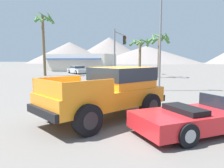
# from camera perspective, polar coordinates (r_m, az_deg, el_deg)

# --- Properties ---
(ground_plane) EXTENTS (320.00, 320.00, 0.00)m
(ground_plane) POSITION_cam_1_polar(r_m,az_deg,el_deg) (8.32, 0.15, -9.03)
(ground_plane) COLOR slate
(orange_pickup_truck) EXTENTS (4.17, 5.22, 1.92)m
(orange_pickup_truck) POSITION_cam_1_polar(r_m,az_deg,el_deg) (8.21, -0.35, -1.41)
(orange_pickup_truck) COLOR orange
(orange_pickup_truck) RESTS_ON ground_plane
(red_convertible_car) EXTENTS (4.59, 4.30, 1.08)m
(red_convertible_car) POSITION_cam_1_polar(r_m,az_deg,el_deg) (7.46, 22.93, -8.02)
(red_convertible_car) COLOR red
(red_convertible_car) RESTS_ON ground_plane
(parked_car_white) EXTENTS (4.64, 3.98, 1.13)m
(parked_car_white) POSITION_cam_1_polar(r_m,az_deg,el_deg) (29.96, -0.90, 3.31)
(parked_car_white) COLOR white
(parked_car_white) RESTS_ON ground_plane
(parked_car_silver) EXTENTS (4.52, 4.13, 1.21)m
(parked_car_silver) POSITION_cam_1_polar(r_m,az_deg,el_deg) (34.85, -8.98, 3.72)
(parked_car_silver) COLOR #B7BABF
(parked_car_silver) RESTS_ON ground_plane
(parked_car_blue) EXTENTS (4.55, 2.79, 1.18)m
(parked_car_blue) POSITION_cam_1_polar(r_m,az_deg,el_deg) (40.19, -2.52, 4.13)
(parked_car_blue) COLOR #334C9E
(parked_car_blue) RESTS_ON ground_plane
(traffic_light_main) EXTENTS (0.38, 4.19, 5.04)m
(traffic_light_main) POSITION_cam_1_polar(r_m,az_deg,el_deg) (22.35, 2.00, 9.90)
(traffic_light_main) COLOR slate
(traffic_light_main) RESTS_ON ground_plane
(street_lamp_post) EXTENTS (0.90, 0.24, 7.46)m
(street_lamp_post) POSITION_cam_1_polar(r_m,az_deg,el_deg) (15.92, 12.58, 14.51)
(street_lamp_post) COLOR slate
(street_lamp_post) RESTS_ON ground_plane
(palm_tree_tall) EXTENTS (2.87, 2.87, 5.60)m
(palm_tree_tall) POSITION_cam_1_polar(r_m,az_deg,el_deg) (27.46, 12.23, 10.45)
(palm_tree_tall) COLOR brown
(palm_tree_tall) RESTS_ON ground_plane
(palm_tree_short) EXTENTS (3.07, 2.96, 5.48)m
(palm_tree_short) POSITION_cam_1_polar(r_m,az_deg,el_deg) (32.99, 7.36, 9.81)
(palm_tree_short) COLOR brown
(palm_tree_short) RESTS_ON ground_plane
(palm_tree_leaning) EXTENTS (2.91, 2.85, 8.46)m
(palm_tree_leaning) POSITION_cam_1_polar(r_m,az_deg,el_deg) (31.18, -17.41, 13.76)
(palm_tree_leaning) COLOR brown
(palm_tree_leaning) RESTS_ON ground_plane
(storefront_building) EXTENTS (12.02, 7.57, 3.21)m
(storefront_building) POSITION_cam_1_polar(r_m,az_deg,el_deg) (42.63, -8.04, 5.55)
(storefront_building) COLOR beige
(storefront_building) RESTS_ON ground_plane
(distant_mountain_range) EXTENTS (160.86, 70.93, 16.63)m
(distant_mountain_range) POSITION_cam_1_polar(r_m,az_deg,el_deg) (133.66, 9.60, 8.24)
(distant_mountain_range) COLOR gray
(distant_mountain_range) RESTS_ON ground_plane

